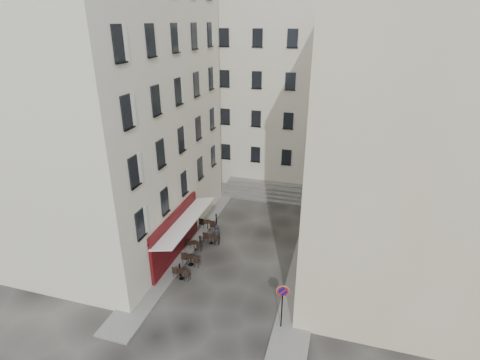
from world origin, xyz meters
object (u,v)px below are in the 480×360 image
at_px(pedestrian, 216,235).
at_px(bistro_table_a, 181,273).
at_px(bistro_table_b, 191,259).
at_px(no_parking_sign, 282,299).

bearing_deg(pedestrian, bistro_table_a, 40.48).
bearing_deg(bistro_table_b, no_parking_sign, -29.46).
xyz_separation_m(no_parking_sign, pedestrian, (-6.11, 6.79, -1.16)).
height_order(bistro_table_b, pedestrian, pedestrian).
bearing_deg(pedestrian, no_parking_sign, 92.75).
relative_size(bistro_table_b, pedestrian, 0.78).
distance_m(no_parking_sign, bistro_table_a, 7.47).
bearing_deg(no_parking_sign, bistro_table_a, 146.59).
height_order(bistro_table_a, pedestrian, pedestrian).
distance_m(bistro_table_a, pedestrian, 4.53).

